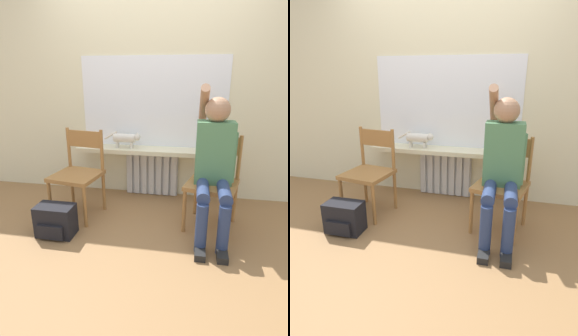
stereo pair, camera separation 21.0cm
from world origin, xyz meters
TOP-DOWN VIEW (x-y plane):
  - ground_plane at (0.00, 0.00)m, footprint 12.00×12.00m
  - wall_with_window at (0.00, 1.23)m, footprint 7.00×0.06m
  - radiator at (-0.00, 1.15)m, footprint 0.64×0.08m
  - windowsill at (0.00, 1.06)m, footprint 1.77×0.28m
  - window_glass at (0.00, 1.20)m, footprint 1.69×0.01m
  - chair_left at (-0.68, 0.50)m, footprint 0.52×0.52m
  - chair_right at (0.70, 0.50)m, footprint 0.55×0.55m
  - person at (0.68, 0.39)m, footprint 0.36×1.01m
  - cat at (-0.29, 1.03)m, footprint 0.44×0.10m
  - backpack at (-0.74, 0.04)m, footprint 0.35×0.24m

SIDE VIEW (x-z plane):
  - ground_plane at x=0.00m, z-range 0.00..0.00m
  - backpack at x=-0.74m, z-range 0.00..0.29m
  - radiator at x=0.00m, z-range 0.00..0.57m
  - chair_left at x=-0.68m, z-range 0.02..0.92m
  - chair_right at x=0.70m, z-range 0.02..0.92m
  - windowsill at x=0.00m, z-range 0.57..0.62m
  - person at x=0.68m, z-range 0.03..1.40m
  - cat at x=-0.29m, z-range 0.63..0.84m
  - window_glass at x=0.00m, z-range 0.62..1.64m
  - wall_with_window at x=0.00m, z-range 0.00..2.70m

